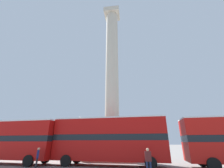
{
  "coord_description": "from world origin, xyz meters",
  "views": [
    {
      "loc": [
        2.79,
        -21.03,
        2.14
      ],
      "look_at": [
        0.0,
        0.0,
        10.31
      ],
      "focal_mm": 24.0,
      "sensor_mm": 36.0,
      "label": 1
    }
  ],
  "objects_px": {
    "bus_c": "(109,139)",
    "street_lamp": "(79,136)",
    "pedestrian_near_lamp": "(37,157)",
    "bus_a": "(10,140)",
    "equestrian_statue": "(55,144)",
    "monument_column": "(112,94)",
    "pedestrian_by_plinth": "(148,159)"
  },
  "relations": [
    {
      "from": "bus_a",
      "to": "equestrian_statue",
      "type": "xyz_separation_m",
      "value": [
        0.59,
        8.98,
        -0.59
      ]
    },
    {
      "from": "street_lamp",
      "to": "pedestrian_near_lamp",
      "type": "bearing_deg",
      "value": -106.51
    },
    {
      "from": "bus_a",
      "to": "pedestrian_near_lamp",
      "type": "height_order",
      "value": "bus_a"
    },
    {
      "from": "bus_a",
      "to": "pedestrian_near_lamp",
      "type": "bearing_deg",
      "value": -20.04
    },
    {
      "from": "pedestrian_by_plinth",
      "to": "bus_a",
      "type": "bearing_deg",
      "value": 159.97
    },
    {
      "from": "bus_a",
      "to": "pedestrian_by_plinth",
      "type": "distance_m",
      "value": 14.65
    },
    {
      "from": "bus_a",
      "to": "bus_c",
      "type": "bearing_deg",
      "value": 4.7
    },
    {
      "from": "bus_c",
      "to": "pedestrian_by_plinth",
      "type": "height_order",
      "value": "bus_c"
    },
    {
      "from": "bus_c",
      "to": "pedestrian_by_plinth",
      "type": "relative_size",
      "value": 6.42
    },
    {
      "from": "bus_c",
      "to": "equestrian_statue",
      "type": "distance_m",
      "value": 13.64
    },
    {
      "from": "bus_a",
      "to": "bus_c",
      "type": "height_order",
      "value": "bus_c"
    },
    {
      "from": "bus_c",
      "to": "equestrian_statue",
      "type": "relative_size",
      "value": 1.91
    },
    {
      "from": "equestrian_statue",
      "to": "street_lamp",
      "type": "bearing_deg",
      "value": -39.8
    },
    {
      "from": "street_lamp",
      "to": "pedestrian_by_plinth",
      "type": "xyz_separation_m",
      "value": [
        7.63,
        -6.77,
        -1.8
      ]
    },
    {
      "from": "equestrian_statue",
      "to": "pedestrian_near_lamp",
      "type": "relative_size",
      "value": 3.47
    },
    {
      "from": "monument_column",
      "to": "pedestrian_by_plinth",
      "type": "height_order",
      "value": "monument_column"
    },
    {
      "from": "bus_c",
      "to": "bus_a",
      "type": "bearing_deg",
      "value": -176.19
    },
    {
      "from": "pedestrian_near_lamp",
      "to": "bus_a",
      "type": "bearing_deg",
      "value": -144.19
    },
    {
      "from": "bus_a",
      "to": "pedestrian_by_plinth",
      "type": "height_order",
      "value": "bus_a"
    },
    {
      "from": "monument_column",
      "to": "equestrian_statue",
      "type": "xyz_separation_m",
      "value": [
        -9.77,
        3.53,
        -6.94
      ]
    },
    {
      "from": "monument_column",
      "to": "pedestrian_by_plinth",
      "type": "xyz_separation_m",
      "value": [
        3.79,
        -9.02,
        -7.73
      ]
    },
    {
      "from": "bus_a",
      "to": "equestrian_statue",
      "type": "relative_size",
      "value": 1.9
    },
    {
      "from": "monument_column",
      "to": "bus_c",
      "type": "distance_m",
      "value": 8.33
    },
    {
      "from": "monument_column",
      "to": "pedestrian_near_lamp",
      "type": "bearing_deg",
      "value": -125.3
    },
    {
      "from": "bus_a",
      "to": "street_lamp",
      "type": "distance_m",
      "value": 7.27
    },
    {
      "from": "bus_c",
      "to": "street_lamp",
      "type": "relative_size",
      "value": 2.15
    },
    {
      "from": "monument_column",
      "to": "bus_a",
      "type": "xyz_separation_m",
      "value": [
        -10.36,
        -5.45,
        -6.34
      ]
    },
    {
      "from": "bus_a",
      "to": "street_lamp",
      "type": "xyz_separation_m",
      "value": [
        6.52,
        3.2,
        0.42
      ]
    },
    {
      "from": "equestrian_statue",
      "to": "pedestrian_near_lamp",
      "type": "bearing_deg",
      "value": -64.59
    },
    {
      "from": "pedestrian_by_plinth",
      "to": "pedestrian_near_lamp",
      "type": "bearing_deg",
      "value": 166.13
    },
    {
      "from": "pedestrian_near_lamp",
      "to": "pedestrian_by_plinth",
      "type": "bearing_deg",
      "value": 52.69
    },
    {
      "from": "equestrian_statue",
      "to": "street_lamp",
      "type": "relative_size",
      "value": 1.12
    }
  ]
}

